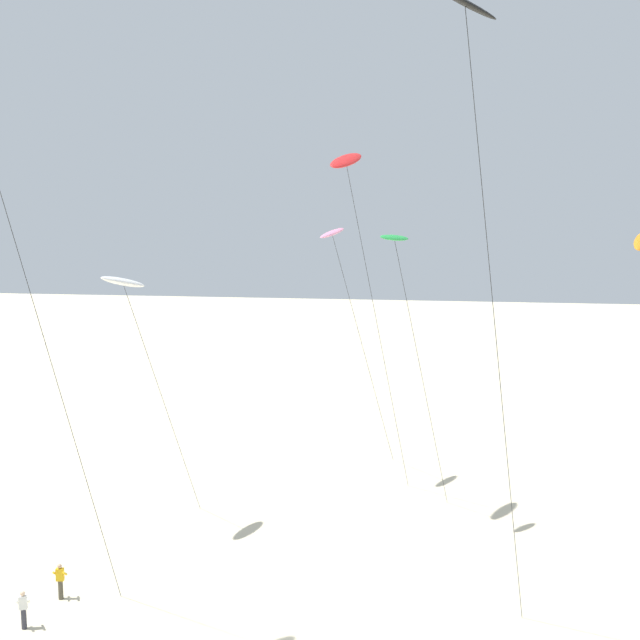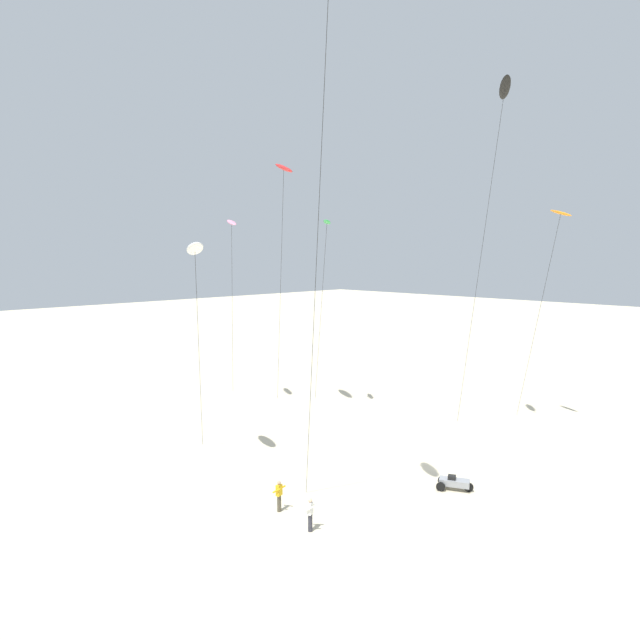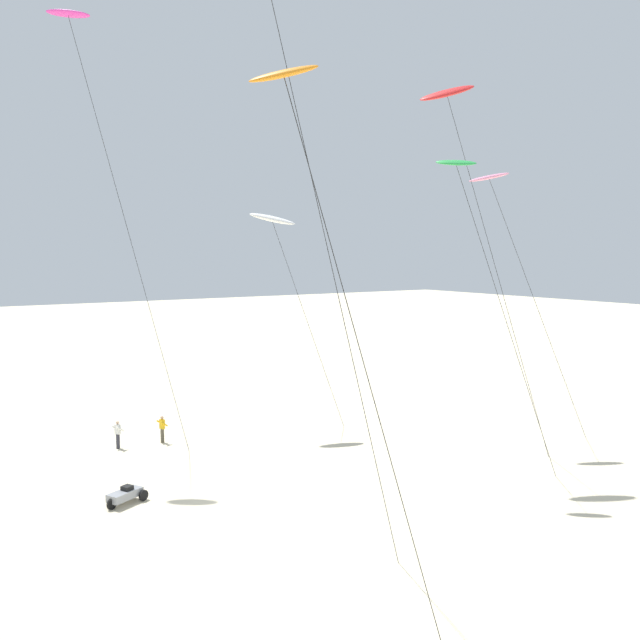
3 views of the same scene
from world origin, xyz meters
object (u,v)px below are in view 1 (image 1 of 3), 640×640
kite_pink (333,236)px  kite_flyer_middle (60,580)px  kite_red (346,163)px  kite_green (396,243)px  kite_flyer_nearest (23,609)px  kite_white (124,283)px  kite_black (466,17)px

kite_pink → kite_flyer_middle: bearing=-119.5°
kite_red → kite_green: kite_red is taller
kite_red → kite_flyer_nearest: kite_red is taller
kite_green → kite_flyer_middle: 23.13m
kite_flyer_middle → kite_white: bearing=88.9°
kite_black → kite_flyer_nearest: kite_black is taller
kite_flyer_middle → kite_red: bearing=47.5°
kite_red → kite_flyer_middle: size_ratio=12.59×
kite_green → kite_pink: kite_pink is taller
kite_white → kite_pink: size_ratio=0.87×
kite_pink → kite_green: bearing=-58.1°
kite_green → kite_pink: 8.25m
kite_pink → kite_flyer_nearest: bearing=-116.8°
kite_white → kite_flyer_middle: bearing=-91.1°
kite_pink → kite_flyer_middle: 25.10m
kite_pink → kite_white: bearing=-135.0°
kite_flyer_middle → kite_black: bearing=-9.2°
kite_red → kite_pink: 6.71m
kite_flyer_nearest → kite_flyer_middle: (0.28, 2.64, 0.00)m
kite_black → kite_flyer_nearest: bearing=179.4°
kite_white → kite_green: size_ratio=0.88×
kite_red → kite_flyer_nearest: (-11.65, -15.06, -19.25)m
kite_flyer_middle → kite_green: bearing=36.3°
kite_pink → kite_flyer_nearest: size_ratio=9.93×
kite_red → kite_pink: kite_red is taller
kite_pink → kite_red: bearing=-73.7°
kite_red → kite_pink: (-1.48, 5.05, -4.17)m
kite_white → kite_pink: (9.73, 9.73, 2.24)m
kite_white → kite_red: (11.21, 4.69, 6.41)m
kite_white → kite_green: kite_green is taller
kite_flyer_nearest → kite_flyer_middle: size_ratio=1.00×
kite_pink → kite_black: bearing=-69.6°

